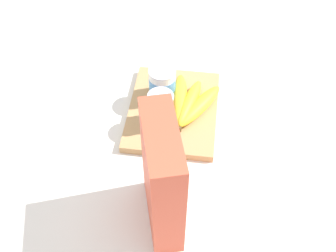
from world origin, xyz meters
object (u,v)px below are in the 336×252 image
yogurt_cup_front (161,109)px  banana_bunch (189,103)px  cutting_board (173,110)px  cereal_box (162,179)px  yogurt_cup_back (162,83)px

yogurt_cup_front → banana_bunch: (0.06, -0.07, -0.03)m
cutting_board → cereal_box: (-0.31, -0.01, 0.13)m
yogurt_cup_front → yogurt_cup_back: bearing=5.4°
yogurt_cup_front → banana_bunch: bearing=-49.3°
yogurt_cup_back → cutting_board: bearing=-141.3°
cereal_box → banana_bunch: size_ratio=1.46×
cutting_board → cereal_box: size_ratio=1.04×
yogurt_cup_front → yogurt_cup_back: (0.09, 0.01, -0.00)m
cutting_board → banana_bunch: (0.01, -0.04, 0.03)m
cereal_box → yogurt_cup_back: cereal_box is taller
cutting_board → cereal_box: bearing=-177.3°
yogurt_cup_back → banana_bunch: size_ratio=0.45×
cereal_box → banana_bunch: cereal_box is taller
cutting_board → banana_bunch: size_ratio=1.51×
cutting_board → yogurt_cup_back: yogurt_cup_back is taller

